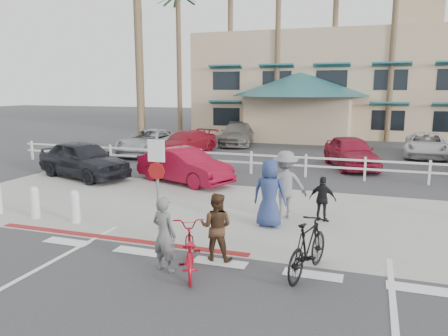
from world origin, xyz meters
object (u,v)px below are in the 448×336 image
(sign_post, at_px, (157,177))
(car_white_sedan, at_px, (184,166))
(bike_red, at_px, (189,250))
(bike_black, at_px, (308,247))
(car_red_compact, at_px, (84,159))

(sign_post, height_order, car_white_sedan, sign_post)
(sign_post, xyz_separation_m, car_white_sedan, (-1.75, 5.65, -0.75))
(bike_red, xyz_separation_m, car_white_sedan, (-3.61, 7.92, 0.20))
(sign_post, bearing_deg, bike_black, -20.95)
(bike_red, height_order, bike_black, bike_black)
(bike_red, xyz_separation_m, car_red_compact, (-8.07, 7.53, 0.29))
(sign_post, xyz_separation_m, car_red_compact, (-6.22, 5.26, -0.66))
(sign_post, distance_m, bike_black, 4.56)
(bike_black, bearing_deg, car_white_sedan, -37.08)
(bike_red, relative_size, car_white_sedan, 0.45)
(car_red_compact, bearing_deg, bike_black, -104.07)
(car_red_compact, bearing_deg, sign_post, -110.89)
(bike_red, bearing_deg, bike_black, 172.25)
(bike_black, relative_size, car_red_compact, 0.42)
(car_white_sedan, relative_size, car_red_compact, 0.92)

